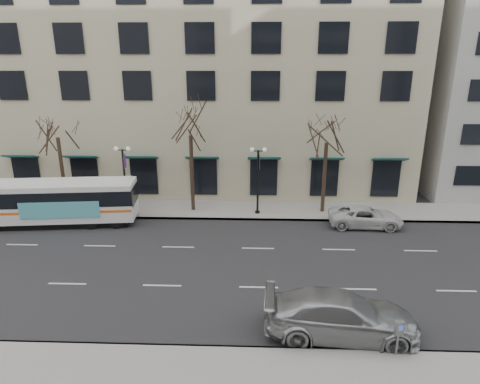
{
  "coord_description": "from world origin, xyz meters",
  "views": [
    {
      "loc": [
        4.68,
        -20.46,
        10.89
      ],
      "look_at": [
        3.91,
        1.28,
        4.0
      ],
      "focal_mm": 30.0,
      "sensor_mm": 36.0,
      "label": 1
    }
  ],
  "objects_px": {
    "city_bus": "(52,201)",
    "tree_far_mid": "(190,123)",
    "tree_far_left": "(56,125)",
    "white_pickup": "(365,217)",
    "tree_far_right": "(327,130)",
    "pay_station": "(399,331)",
    "silver_car": "(341,315)",
    "lamp_post_left": "(125,176)",
    "lamp_post_right": "(258,178)"
  },
  "relations": [
    {
      "from": "lamp_post_left",
      "to": "lamp_post_right",
      "type": "relative_size",
      "value": 1.0
    },
    {
      "from": "tree_far_right",
      "to": "lamp_post_right",
      "type": "bearing_deg",
      "value": -173.15
    },
    {
      "from": "white_pickup",
      "to": "pay_station",
      "type": "distance_m",
      "value": 13.71
    },
    {
      "from": "lamp_post_left",
      "to": "pay_station",
      "type": "bearing_deg",
      "value": -45.42
    },
    {
      "from": "lamp_post_left",
      "to": "tree_far_right",
      "type": "bearing_deg",
      "value": 2.29
    },
    {
      "from": "tree_far_mid",
      "to": "tree_far_right",
      "type": "height_order",
      "value": "tree_far_mid"
    },
    {
      "from": "lamp_post_left",
      "to": "silver_car",
      "type": "height_order",
      "value": "lamp_post_left"
    },
    {
      "from": "lamp_post_right",
      "to": "city_bus",
      "type": "bearing_deg",
      "value": -170.63
    },
    {
      "from": "city_bus",
      "to": "pay_station",
      "type": "relative_size",
      "value": 8.03
    },
    {
      "from": "city_bus",
      "to": "pay_station",
      "type": "bearing_deg",
      "value": -39.88
    },
    {
      "from": "tree_far_right",
      "to": "lamp_post_left",
      "type": "height_order",
      "value": "tree_far_right"
    },
    {
      "from": "lamp_post_right",
      "to": "pay_station",
      "type": "xyz_separation_m",
      "value": [
        5.28,
        -15.5,
        -1.72
      ]
    },
    {
      "from": "tree_far_right",
      "to": "lamp_post_left",
      "type": "bearing_deg",
      "value": -177.71
    },
    {
      "from": "tree_far_right",
      "to": "silver_car",
      "type": "height_order",
      "value": "tree_far_right"
    },
    {
      "from": "tree_far_left",
      "to": "silver_car",
      "type": "xyz_separation_m",
      "value": [
        18.39,
        -14.73,
        -5.77
      ]
    },
    {
      "from": "tree_far_mid",
      "to": "pay_station",
      "type": "bearing_deg",
      "value": -57.43
    },
    {
      "from": "tree_far_mid",
      "to": "white_pickup",
      "type": "bearing_deg",
      "value": -11.67
    },
    {
      "from": "tree_far_right",
      "to": "pay_station",
      "type": "relative_size",
      "value": 5.43
    },
    {
      "from": "tree_far_left",
      "to": "pay_station",
      "type": "xyz_separation_m",
      "value": [
        20.29,
        -16.1,
        -5.47
      ]
    },
    {
      "from": "tree_far_left",
      "to": "silver_car",
      "type": "distance_m",
      "value": 24.25
    },
    {
      "from": "city_bus",
      "to": "pay_station",
      "type": "xyz_separation_m",
      "value": [
        19.79,
        -13.11,
        -0.51
      ]
    },
    {
      "from": "tree_far_left",
      "to": "white_pickup",
      "type": "xyz_separation_m",
      "value": [
        22.59,
        -2.6,
        -5.99
      ]
    },
    {
      "from": "tree_far_mid",
      "to": "silver_car",
      "type": "height_order",
      "value": "tree_far_mid"
    },
    {
      "from": "tree_far_left",
      "to": "tree_far_mid",
      "type": "height_order",
      "value": "tree_far_mid"
    },
    {
      "from": "city_bus",
      "to": "tree_far_mid",
      "type": "bearing_deg",
      "value": 11.12
    },
    {
      "from": "tree_far_mid",
      "to": "pay_station",
      "type": "distance_m",
      "value": 19.93
    },
    {
      "from": "lamp_post_right",
      "to": "white_pickup",
      "type": "height_order",
      "value": "lamp_post_right"
    },
    {
      "from": "tree_far_left",
      "to": "lamp_post_left",
      "type": "height_order",
      "value": "tree_far_left"
    },
    {
      "from": "tree_far_left",
      "to": "white_pickup",
      "type": "relative_size",
      "value": 1.63
    },
    {
      "from": "tree_far_right",
      "to": "city_bus",
      "type": "relative_size",
      "value": 0.68
    },
    {
      "from": "tree_far_left",
      "to": "white_pickup",
      "type": "height_order",
      "value": "tree_far_left"
    },
    {
      "from": "tree_far_left",
      "to": "pay_station",
      "type": "bearing_deg",
      "value": -38.44
    },
    {
      "from": "lamp_post_left",
      "to": "pay_station",
      "type": "xyz_separation_m",
      "value": [
        15.28,
        -15.5,
        -1.72
      ]
    },
    {
      "from": "tree_far_left",
      "to": "pay_station",
      "type": "distance_m",
      "value": 26.47
    },
    {
      "from": "lamp_post_right",
      "to": "city_bus",
      "type": "distance_m",
      "value": 14.76
    },
    {
      "from": "tree_far_right",
      "to": "lamp_post_left",
      "type": "relative_size",
      "value": 1.55
    },
    {
      "from": "tree_far_left",
      "to": "city_bus",
      "type": "xyz_separation_m",
      "value": [
        0.49,
        -2.99,
        -4.97
      ]
    },
    {
      "from": "lamp_post_left",
      "to": "lamp_post_right",
      "type": "height_order",
      "value": "same"
    },
    {
      "from": "silver_car",
      "to": "white_pickup",
      "type": "distance_m",
      "value": 12.84
    },
    {
      "from": "tree_far_mid",
      "to": "lamp_post_left",
      "type": "distance_m",
      "value": 6.4
    },
    {
      "from": "city_bus",
      "to": "pay_station",
      "type": "height_order",
      "value": "city_bus"
    },
    {
      "from": "tree_far_right",
      "to": "silver_car",
      "type": "xyz_separation_m",
      "value": [
        -1.61,
        -14.73,
        -5.49
      ]
    },
    {
      "from": "lamp_post_right",
      "to": "white_pickup",
      "type": "bearing_deg",
      "value": -14.78
    },
    {
      "from": "tree_far_right",
      "to": "pay_station",
      "type": "height_order",
      "value": "tree_far_right"
    },
    {
      "from": "tree_far_left",
      "to": "tree_far_mid",
      "type": "relative_size",
      "value": 0.98
    },
    {
      "from": "city_bus",
      "to": "white_pickup",
      "type": "bearing_deg",
      "value": -5.34
    },
    {
      "from": "tree_far_left",
      "to": "city_bus",
      "type": "bearing_deg",
      "value": -80.66
    },
    {
      "from": "lamp_post_left",
      "to": "pay_station",
      "type": "height_order",
      "value": "lamp_post_left"
    },
    {
      "from": "tree_far_mid",
      "to": "tree_far_right",
      "type": "bearing_deg",
      "value": -0.0
    },
    {
      "from": "tree_far_left",
      "to": "tree_far_right",
      "type": "height_order",
      "value": "tree_far_left"
    }
  ]
}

